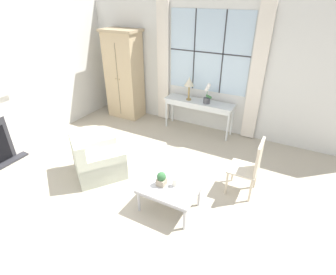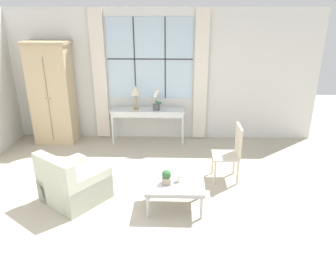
% 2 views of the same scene
% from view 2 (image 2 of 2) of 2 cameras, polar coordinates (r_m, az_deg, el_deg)
% --- Properties ---
extents(ground_plane, '(14.00, 14.00, 0.00)m').
position_cam_2_polar(ground_plane, '(4.94, -5.65, -12.79)').
color(ground_plane, '#B2A893').
extents(wall_back_windowed, '(7.20, 0.14, 2.80)m').
position_cam_2_polar(wall_back_windowed, '(7.21, -3.10, 10.71)').
color(wall_back_windowed, silver).
rests_on(wall_back_windowed, ground_plane).
extents(armoire, '(0.92, 0.60, 2.16)m').
position_cam_2_polar(armoire, '(7.42, -19.48, 7.24)').
color(armoire, tan).
rests_on(armoire, ground_plane).
extents(console_table, '(1.60, 0.41, 0.74)m').
position_cam_2_polar(console_table, '(7.13, -3.52, 4.27)').
color(console_table, silver).
rests_on(console_table, ground_plane).
extents(table_lamp, '(0.22, 0.22, 0.52)m').
position_cam_2_polar(table_lamp, '(6.99, -5.69, 8.04)').
color(table_lamp, '#9E7F47').
rests_on(table_lamp, console_table).
extents(potted_orchid, '(0.19, 0.15, 0.46)m').
position_cam_2_polar(potted_orchid, '(7.01, -2.03, 6.20)').
color(potted_orchid, '#4C4C51').
rests_on(potted_orchid, console_table).
extents(armchair_upholstered, '(1.14, 1.13, 0.82)m').
position_cam_2_polar(armchair_upholstered, '(5.26, -16.16, -7.90)').
color(armchair_upholstered, beige).
rests_on(armchair_upholstered, ground_plane).
extents(side_chair_wooden, '(0.44, 0.44, 0.98)m').
position_cam_2_polar(side_chair_wooden, '(5.63, 11.06, -2.15)').
color(side_chair_wooden, beige).
rests_on(side_chair_wooden, ground_plane).
extents(coffee_table, '(0.85, 0.63, 0.42)m').
position_cam_2_polar(coffee_table, '(4.82, 1.21, -8.42)').
color(coffee_table, '#BCBCC1').
rests_on(coffee_table, ground_plane).
extents(potted_plant_small, '(0.14, 0.14, 0.22)m').
position_cam_2_polar(potted_plant_small, '(4.73, -0.26, -6.86)').
color(potted_plant_small, tan).
rests_on(potted_plant_small, coffee_table).
extents(pillar_candle, '(0.11, 0.11, 0.14)m').
position_cam_2_polar(pillar_candle, '(4.82, 2.02, -7.03)').
color(pillar_candle, silver).
rests_on(pillar_candle, coffee_table).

